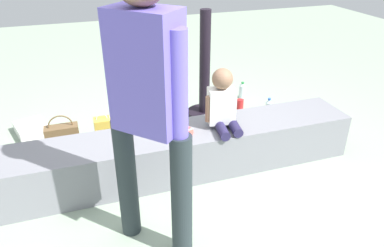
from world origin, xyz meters
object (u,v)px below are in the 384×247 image
at_px(water_bottle_near_gift, 268,109).
at_px(water_bottle_far_side, 242,91).
at_px(gift_bag, 110,132).
at_px(handbag_brown_canvas, 63,137).
at_px(child_seated, 223,103).
at_px(adult_standing, 147,92).
at_px(cake_box_white, 32,129).
at_px(party_cup_red, 240,104).
at_px(handbag_black_leather, 143,120).
at_px(cake_plate, 179,130).

height_order(water_bottle_near_gift, water_bottle_far_side, water_bottle_near_gift).
bearing_deg(water_bottle_near_gift, gift_bag, -178.12).
distance_m(water_bottle_near_gift, handbag_brown_canvas, 2.06).
height_order(child_seated, adult_standing, adult_standing).
distance_m(child_seated, gift_bag, 1.13).
bearing_deg(cake_box_white, adult_standing, -64.76).
bearing_deg(party_cup_red, water_bottle_near_gift, -57.03).
bearing_deg(handbag_black_leather, adult_standing, -98.85).
bearing_deg(gift_bag, handbag_black_leather, 26.76).
bearing_deg(cake_plate, water_bottle_far_side, 47.02).
distance_m(child_seated, cake_plate, 0.40).
relative_size(adult_standing, cake_plate, 7.66).
bearing_deg(handbag_brown_canvas, child_seated, -29.07).
relative_size(cake_plate, cake_box_white, 0.67).
xyz_separation_m(water_bottle_near_gift, party_cup_red, (-0.19, 0.29, -0.05)).
relative_size(child_seated, water_bottle_far_side, 2.44).
xyz_separation_m(child_seated, water_bottle_near_gift, (0.82, 0.67, -0.48)).
xyz_separation_m(party_cup_red, handbag_black_leather, (-1.12, -0.17, 0.07)).
bearing_deg(handbag_black_leather, water_bottle_near_gift, -5.20).
bearing_deg(child_seated, party_cup_red, 56.60).
relative_size(water_bottle_near_gift, handbag_black_leather, 0.62).
bearing_deg(water_bottle_far_side, water_bottle_near_gift, -86.50).
relative_size(cake_plate, water_bottle_far_side, 1.13).
bearing_deg(adult_standing, handbag_brown_canvas, 111.53).
bearing_deg(cake_box_white, water_bottle_near_gift, -10.10).
height_order(gift_bag, water_bottle_near_gift, gift_bag).
relative_size(adult_standing, handbag_black_leather, 4.71).
xyz_separation_m(adult_standing, cake_box_white, (-0.82, 1.75, -0.98)).
xyz_separation_m(water_bottle_far_side, cake_box_white, (-2.32, -0.14, -0.04)).
bearing_deg(party_cup_red, child_seated, -123.40).
height_order(water_bottle_near_gift, cake_box_white, water_bottle_near_gift).
relative_size(cake_plate, gift_bag, 0.66).
bearing_deg(water_bottle_far_side, handbag_black_leather, -160.76).
distance_m(child_seated, adult_standing, 1.06).
bearing_deg(cake_plate, adult_standing, -118.51).
bearing_deg(adult_standing, water_bottle_near_gift, 40.80).
bearing_deg(child_seated, cake_plate, 177.02).
distance_m(child_seated, party_cup_red, 1.27).
bearing_deg(water_bottle_near_gift, adult_standing, -139.20).
relative_size(party_cup_red, cake_box_white, 0.34).
xyz_separation_m(cake_plate, water_bottle_near_gift, (1.17, 0.66, -0.29)).
distance_m(adult_standing, handbag_brown_canvas, 1.70).
xyz_separation_m(water_bottle_far_side, handbag_brown_canvas, (-2.03, -0.55, 0.04)).
bearing_deg(cake_plate, handbag_brown_canvas, 143.03).
relative_size(water_bottle_near_gift, party_cup_red, 1.98).
xyz_separation_m(water_bottle_near_gift, cake_box_white, (-2.36, 0.42, -0.05)).
xyz_separation_m(child_seated, water_bottle_far_side, (0.79, 1.24, -0.50)).
relative_size(child_seated, cake_plate, 2.16).
distance_m(water_bottle_near_gift, handbag_black_leather, 1.32).
relative_size(child_seated, handbag_black_leather, 1.33).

